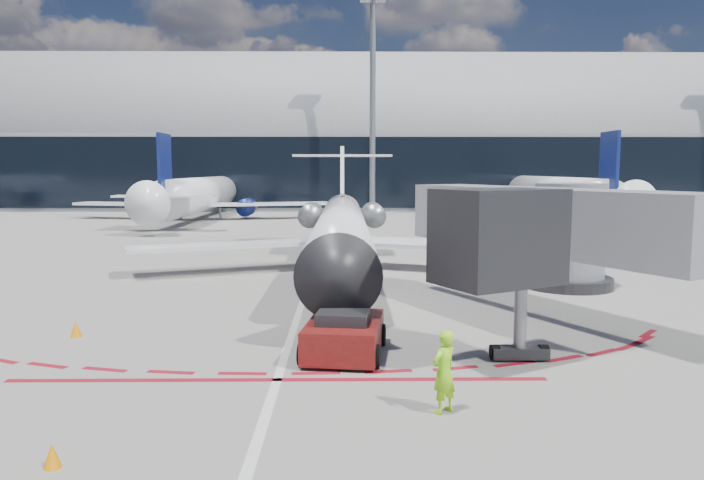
{
  "coord_description": "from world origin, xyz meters",
  "views": [
    {
      "loc": [
        1.77,
        -27.23,
        5.43
      ],
      "look_at": [
        2.08,
        1.69,
        2.16
      ],
      "focal_mm": 32.0,
      "sensor_mm": 36.0,
      "label": 1
    }
  ],
  "objects": [
    {
      "name": "ground",
      "position": [
        0.0,
        0.0,
        0.0
      ],
      "size": [
        260.0,
        260.0,
        0.0
      ],
      "primitive_type": "plane",
      "color": "slate",
      "rests_on": "ground"
    },
    {
      "name": "apron_centerline",
      "position": [
        0.0,
        2.0,
        0.01
      ],
      "size": [
        0.25,
        40.0,
        0.01
      ],
      "primitive_type": "cube",
      "color": "silver",
      "rests_on": "ground"
    },
    {
      "name": "apron_stop_bar",
      "position": [
        0.0,
        -11.5,
        0.01
      ],
      "size": [
        14.0,
        0.25,
        0.01
      ],
      "primitive_type": "cube",
      "color": "maroon",
      "rests_on": "ground"
    },
    {
      "name": "terminal_building",
      "position": [
        0.0,
        64.97,
        8.52
      ],
      "size": [
        150.0,
        24.15,
        24.0
      ],
      "color": "#979A9D",
      "rests_on": "ground"
    },
    {
      "name": "jet_bridge",
      "position": [
        9.79,
        -3.01,
        3.01
      ],
      "size": [
        10.03,
        15.2,
        4.9
      ],
      "color": "gray",
      "rests_on": "ground"
    },
    {
      "name": "light_mast_centre",
      "position": [
        5.0,
        48.0,
        12.5
      ],
      "size": [
        0.7,
        0.7,
        25.0
      ],
      "primitive_type": "cylinder",
      "color": "gray",
      "rests_on": "ground"
    },
    {
      "name": "regional_jet",
      "position": [
        1.56,
        5.42,
        2.33
      ],
      "size": [
        22.55,
        27.81,
        6.96
      ],
      "color": "white",
      "rests_on": "ground"
    },
    {
      "name": "pushback_tug",
      "position": [
        1.74,
        -9.31,
        0.61
      ],
      "size": [
        2.62,
        5.39,
        1.38
      ],
      "rotation": [
        0.0,
        0.0,
        -0.13
      ],
      "color": "#50100B",
      "rests_on": "ground"
    },
    {
      "name": "ramp_worker",
      "position": [
        3.96,
        -13.72,
        0.95
      ],
      "size": [
        0.82,
        0.8,
        1.9
      ],
      "primitive_type": "imported",
      "rotation": [
        0.0,
        0.0,
        3.87
      ],
      "color": "#9CF81A",
      "rests_on": "ground"
    },
    {
      "name": "safety_cone_left",
      "position": [
        -7.01,
        -7.2,
        0.26
      ],
      "size": [
        0.37,
        0.37,
        0.52
      ],
      "primitive_type": "cone",
      "color": "orange",
      "rests_on": "ground"
    },
    {
      "name": "safety_cone_right",
      "position": [
        -3.59,
        -16.26,
        0.23
      ],
      "size": [
        0.33,
        0.33,
        0.46
      ],
      "primitive_type": "cone",
      "color": "orange",
      "rests_on": "ground"
    },
    {
      "name": "bg_airliner_1",
      "position": [
        -13.98,
        41.94,
        5.33
      ],
      "size": [
        32.93,
        34.86,
        10.65
      ],
      "primitive_type": null,
      "color": "white",
      "rests_on": "ground"
    },
    {
      "name": "bg_airliner_2",
      "position": [
        24.46,
        41.01,
        5.41
      ],
      "size": [
        33.45,
        35.42,
        10.82
      ],
      "primitive_type": null,
      "color": "white",
      "rests_on": "ground"
    }
  ]
}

